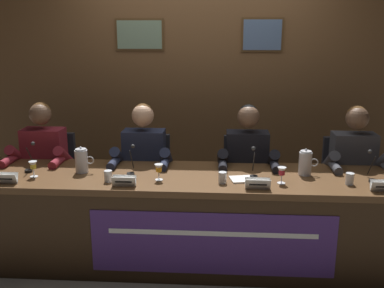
{
  "coord_description": "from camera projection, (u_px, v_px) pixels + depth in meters",
  "views": [
    {
      "loc": [
        0.21,
        -3.25,
        1.84
      ],
      "look_at": [
        0.0,
        0.0,
        0.98
      ],
      "focal_mm": 41.43,
      "sensor_mm": 36.0,
      "label": 1
    }
  ],
  "objects": [
    {
      "name": "ground_plane",
      "position": [
        192.0,
        260.0,
        3.62
      ],
      "size": [
        12.0,
        12.0,
        0.0
      ],
      "primitive_type": "plane",
      "color": "gray"
    },
    {
      "name": "wall_back_panelled",
      "position": [
        200.0,
        81.0,
        4.62
      ],
      "size": [
        5.09,
        0.14,
        2.6
      ],
      "color": "brown",
      "rests_on": "ground_plane"
    },
    {
      "name": "conference_table",
      "position": [
        192.0,
        208.0,
        3.39
      ],
      "size": [
        3.89,
        0.75,
        0.73
      ],
      "color": "brown",
      "rests_on": "ground_plane"
    },
    {
      "name": "chair_far_left",
      "position": [
        52.0,
        183.0,
        4.14
      ],
      "size": [
        0.44,
        0.45,
        0.89
      ],
      "color": "black",
      "rests_on": "ground_plane"
    },
    {
      "name": "panelist_far_left",
      "position": [
        41.0,
        161.0,
        3.87
      ],
      "size": [
        0.51,
        0.48,
        1.22
      ],
      "color": "black",
      "rests_on": "ground_plane"
    },
    {
      "name": "nameplate_far_left",
      "position": [
        5.0,
        178.0,
        3.25
      ],
      "size": [
        0.18,
        0.06,
        0.08
      ],
      "color": "white",
      "rests_on": "conference_table"
    },
    {
      "name": "juice_glass_far_left",
      "position": [
        33.0,
        166.0,
        3.38
      ],
      "size": [
        0.06,
        0.06,
        0.12
      ],
      "color": "white",
      "rests_on": "conference_table"
    },
    {
      "name": "microphone_far_left",
      "position": [
        30.0,
        162.0,
        3.53
      ],
      "size": [
        0.06,
        0.17,
        0.22
      ],
      "color": "black",
      "rests_on": "conference_table"
    },
    {
      "name": "chair_center_left",
      "position": [
        147.0,
        186.0,
        4.08
      ],
      "size": [
        0.44,
        0.45,
        0.89
      ],
      "color": "black",
      "rests_on": "ground_plane"
    },
    {
      "name": "panelist_center_left",
      "position": [
        143.0,
        163.0,
        3.82
      ],
      "size": [
        0.51,
        0.48,
        1.22
      ],
      "color": "black",
      "rests_on": "ground_plane"
    },
    {
      "name": "nameplate_center_left",
      "position": [
        124.0,
        181.0,
        3.19
      ],
      "size": [
        0.17,
        0.06,
        0.08
      ],
      "color": "white",
      "rests_on": "conference_table"
    },
    {
      "name": "juice_glass_center_left",
      "position": [
        159.0,
        169.0,
        3.31
      ],
      "size": [
        0.06,
        0.06,
        0.12
      ],
      "color": "white",
      "rests_on": "conference_table"
    },
    {
      "name": "water_cup_center_left",
      "position": [
        108.0,
        177.0,
        3.28
      ],
      "size": [
        0.06,
        0.06,
        0.08
      ],
      "color": "silver",
      "rests_on": "conference_table"
    },
    {
      "name": "microphone_center_left",
      "position": [
        131.0,
        165.0,
        3.45
      ],
      "size": [
        0.06,
        0.17,
        0.22
      ],
      "color": "black",
      "rests_on": "conference_table"
    },
    {
      "name": "chair_center_right",
      "position": [
        245.0,
        188.0,
        4.02
      ],
      "size": [
        0.44,
        0.45,
        0.89
      ],
      "color": "black",
      "rests_on": "ground_plane"
    },
    {
      "name": "panelist_center_right",
      "position": [
        247.0,
        165.0,
        3.76
      ],
      "size": [
        0.51,
        0.48,
        1.22
      ],
      "color": "black",
      "rests_on": "ground_plane"
    },
    {
      "name": "nameplate_center_right",
      "position": [
        258.0,
        184.0,
        3.13
      ],
      "size": [
        0.18,
        0.06,
        0.08
      ],
      "color": "white",
      "rests_on": "conference_table"
    },
    {
      "name": "juice_glass_center_right",
      "position": [
        282.0,
        172.0,
        3.23
      ],
      "size": [
        0.06,
        0.06,
        0.12
      ],
      "color": "white",
      "rests_on": "conference_table"
    },
    {
      "name": "water_cup_center_right",
      "position": [
        222.0,
        178.0,
        3.25
      ],
      "size": [
        0.06,
        0.06,
        0.08
      ],
      "color": "silver",
      "rests_on": "conference_table"
    },
    {
      "name": "microphone_center_right",
      "position": [
        254.0,
        167.0,
        3.39
      ],
      "size": [
        0.06,
        0.17,
        0.22
      ],
      "color": "black",
      "rests_on": "conference_table"
    },
    {
      "name": "chair_far_right",
      "position": [
        345.0,
        190.0,
        3.97
      ],
      "size": [
        0.44,
        0.45,
        0.89
      ],
      "color": "black",
      "rests_on": "ground_plane"
    },
    {
      "name": "panelist_far_right",
      "position": [
        355.0,
        168.0,
        3.71
      ],
      "size": [
        0.51,
        0.48,
        1.22
      ],
      "color": "black",
      "rests_on": "ground_plane"
    },
    {
      "name": "water_cup_far_right",
      "position": [
        350.0,
        179.0,
        3.23
      ],
      "size": [
        0.06,
        0.06,
        0.08
      ],
      "color": "silver",
      "rests_on": "conference_table"
    },
    {
      "name": "microphone_far_right",
      "position": [
        372.0,
        171.0,
        3.3
      ],
      "size": [
        0.06,
        0.17,
        0.22
      ],
      "color": "black",
      "rests_on": "conference_table"
    },
    {
      "name": "water_pitcher_left_side",
      "position": [
        82.0,
        161.0,
        3.48
      ],
      "size": [
        0.15,
        0.1,
        0.21
      ],
      "color": "silver",
      "rests_on": "conference_table"
    },
    {
      "name": "water_pitcher_right_side",
      "position": [
        305.0,
        163.0,
        3.42
      ],
      "size": [
        0.15,
        0.1,
        0.21
      ],
      "color": "silver",
      "rests_on": "conference_table"
    },
    {
      "name": "document_stack_center_right",
      "position": [
        244.0,
        179.0,
        3.33
      ],
      "size": [
        0.24,
        0.19,
        0.01
      ],
      "color": "white",
      "rests_on": "conference_table"
    }
  ]
}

